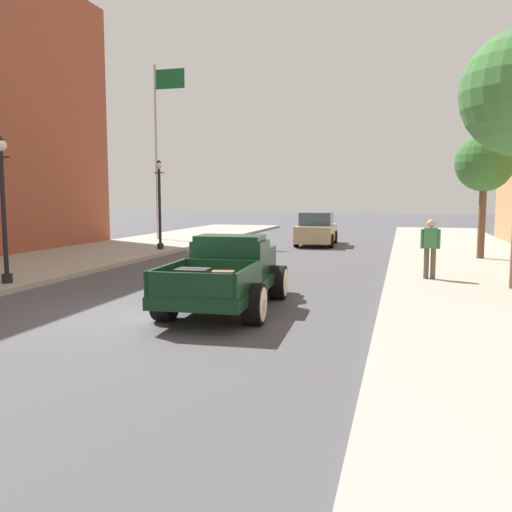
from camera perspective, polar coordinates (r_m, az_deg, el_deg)
The scene contains 8 objects.
ground_plane at distance 11.34m, azimuth -11.10°, elevation -6.24°, with size 140.00×140.00×0.00m, color #47474C.
hotrod_truck_dark_green at distance 12.03m, azimuth -2.78°, elevation -1.76°, with size 2.36×5.01×1.58m.
car_background_tan at distance 27.32m, azimuth 6.37°, elevation 2.74°, with size 2.03×4.38×1.65m.
pedestrian_sidewalk_right at distance 15.79m, azimuth 17.81°, elevation 1.08°, with size 0.53×0.22×1.65m.
street_lamp_near at distance 15.70m, azimuth -25.00°, elevation 5.51°, with size 0.50×0.32×3.85m.
street_lamp_far at distance 23.95m, azimuth -10.09°, elevation 6.06°, with size 0.50×0.32×3.85m.
flagpole at distance 29.81m, azimuth -10.05°, elevation 12.61°, with size 1.74×0.16×9.16m.
street_tree_second at distance 21.72m, azimuth 22.83°, elevation 8.90°, with size 2.10×2.10×4.55m.
Camera 1 is at (4.94, -9.92, 2.44)m, focal length 38.14 mm.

